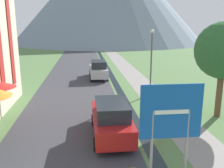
{
  "coord_description": "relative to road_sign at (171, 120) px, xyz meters",
  "views": [
    {
      "loc": [
        -1.64,
        -3.55,
        5.46
      ],
      "look_at": [
        -0.14,
        10.0,
        2.18
      ],
      "focal_mm": 40.0,
      "sensor_mm": 36.0,
      "label": 1
    }
  ],
  "objects": [
    {
      "name": "ground_plane",
      "position": [
        -1.15,
        16.07,
        -2.38
      ],
      "size": [
        160.0,
        160.0,
        0.0
      ],
      "primitive_type": "plane",
      "color": "#517542"
    },
    {
      "name": "road",
      "position": [
        -3.65,
        26.07,
        -2.38
      ],
      "size": [
        6.4,
        60.0,
        0.01
      ],
      "color": "#38383D",
      "rests_on": "ground_plane"
    },
    {
      "name": "footpath",
      "position": [
        2.45,
        26.07,
        -2.38
      ],
      "size": [
        2.2,
        60.0,
        0.01
      ],
      "color": "gray",
      "rests_on": "ground_plane"
    },
    {
      "name": "drainage_channel",
      "position": [
        0.05,
        26.07,
        -2.38
      ],
      "size": [
        0.6,
        60.0,
        0.0
      ],
      "color": "black",
      "rests_on": "ground_plane"
    },
    {
      "name": "road_sign",
      "position": [
        0.0,
        0.0,
        0.0
      ],
      "size": [
        2.1,
        0.11,
        3.6
      ],
      "color": "gray",
      "rests_on": "ground_plane"
    },
    {
      "name": "parked_car_near",
      "position": [
        -1.55,
        4.02,
        -1.47
      ],
      "size": [
        1.88,
        4.53,
        1.82
      ],
      "color": "#A31919",
      "rests_on": "ground_plane"
    },
    {
      "name": "parked_car_far",
      "position": [
        -1.4,
        17.79,
        -1.47
      ],
      "size": [
        1.81,
        4.42,
        1.82
      ],
      "color": "#B2B2B7",
      "rests_on": "ground_plane"
    },
    {
      "name": "streetlamp",
      "position": [
        2.31,
        11.16,
        0.62
      ],
      "size": [
        0.28,
        0.28,
        5.06
      ],
      "color": "#515156",
      "rests_on": "ground_plane"
    },
    {
      "name": "tree_by_path",
      "position": [
        5.13,
        6.03,
        1.59
      ],
      "size": [
        3.3,
        3.3,
        5.65
      ],
      "color": "brown",
      "rests_on": "ground_plane"
    }
  ]
}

